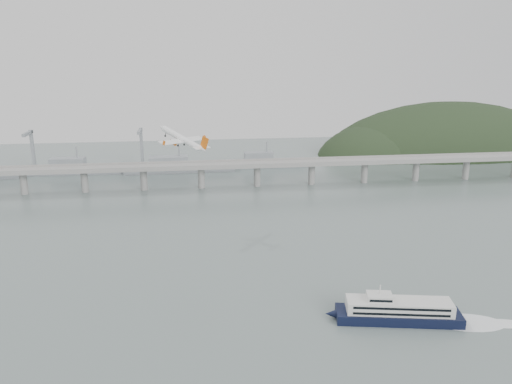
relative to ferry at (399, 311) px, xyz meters
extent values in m
plane|color=slate|center=(-52.66, 39.22, -4.70)|extent=(900.00, 900.00, 0.00)
cube|color=gray|center=(-52.66, 239.22, 15.30)|extent=(800.00, 22.00, 2.20)
cube|color=gray|center=(-52.66, 228.72, 17.30)|extent=(800.00, 0.60, 1.80)
cube|color=gray|center=(-52.66, 249.72, 17.30)|extent=(800.00, 0.60, 1.80)
cylinder|color=gray|center=(-232.66, 239.22, 4.80)|extent=(6.00, 6.00, 21.00)
cylinder|color=gray|center=(-182.66, 239.22, 4.80)|extent=(6.00, 6.00, 21.00)
cylinder|color=gray|center=(-132.66, 239.22, 4.80)|extent=(6.00, 6.00, 21.00)
cylinder|color=gray|center=(-82.66, 239.22, 4.80)|extent=(6.00, 6.00, 21.00)
cylinder|color=gray|center=(-32.66, 239.22, 4.80)|extent=(6.00, 6.00, 21.00)
cylinder|color=gray|center=(17.34, 239.22, 4.80)|extent=(6.00, 6.00, 21.00)
cylinder|color=gray|center=(67.34, 239.22, 4.80)|extent=(6.00, 6.00, 21.00)
cylinder|color=gray|center=(117.34, 239.22, 4.80)|extent=(6.00, 6.00, 21.00)
cylinder|color=gray|center=(167.34, 239.22, 4.80)|extent=(6.00, 6.00, 21.00)
ellipsoid|color=black|center=(217.34, 369.22, -22.70)|extent=(320.00, 150.00, 156.00)
ellipsoid|color=black|center=(122.34, 359.22, -16.70)|extent=(140.00, 110.00, 96.00)
ellipsoid|color=black|center=(307.34, 379.22, -29.70)|extent=(220.00, 140.00, 120.00)
cube|color=gray|center=(-202.66, 309.22, -0.70)|extent=(95.67, 20.15, 8.00)
cube|color=gray|center=(-212.16, 309.22, 7.30)|extent=(33.90, 15.02, 8.00)
cylinder|color=gray|center=(-202.66, 309.22, 15.30)|extent=(1.60, 1.60, 14.00)
cube|color=gray|center=(-102.66, 304.22, -0.70)|extent=(110.55, 21.43, 8.00)
cube|color=gray|center=(-113.66, 304.22, 7.30)|extent=(39.01, 16.73, 8.00)
cylinder|color=gray|center=(-102.66, 304.22, 15.30)|extent=(1.60, 1.60, 14.00)
cube|color=gray|center=(-12.66, 314.22, -0.70)|extent=(85.00, 13.60, 8.00)
cube|color=gray|center=(-21.16, 314.22, 7.30)|extent=(29.75, 11.90, 8.00)
cylinder|color=gray|center=(-12.66, 314.22, 15.30)|extent=(1.60, 1.60, 14.00)
cube|color=gray|center=(-252.66, 339.22, 15.30)|extent=(3.00, 3.00, 40.00)
cube|color=gray|center=(-252.66, 329.22, 33.30)|extent=(3.00, 28.00, 3.00)
cube|color=gray|center=(-142.66, 339.22, 15.30)|extent=(3.00, 3.00, 40.00)
cube|color=gray|center=(-142.66, 329.22, 33.30)|extent=(3.00, 28.00, 3.00)
cube|color=black|center=(0.00, 0.00, -2.47)|extent=(57.31, 23.83, 4.46)
cone|color=black|center=(-29.56, 5.78, -2.47)|extent=(6.33, 5.45, 4.46)
cube|color=silver|center=(0.00, 0.00, 2.55)|extent=(48.12, 19.93, 5.58)
cube|color=black|center=(-1.08, -5.53, 4.00)|extent=(41.64, 8.30, 1.12)
cube|color=black|center=(-1.08, -5.53, 1.32)|extent=(41.64, 8.30, 1.12)
cube|color=black|center=(1.08, 5.53, 4.00)|extent=(41.64, 8.30, 1.12)
cube|color=black|center=(1.08, 5.53, 1.32)|extent=(41.64, 8.30, 1.12)
cube|color=silver|center=(-8.76, 1.71, 6.79)|extent=(12.45, 9.80, 2.90)
cube|color=black|center=(-9.52, -2.17, 6.79)|extent=(9.88, 2.06, 1.12)
cylinder|color=silver|center=(-8.76, 1.71, 10.35)|extent=(0.65, 0.65, 4.46)
ellipsoid|color=white|center=(30.66, -5.99, -4.65)|extent=(34.61, 21.92, 0.22)
ellipsoid|color=white|center=(45.98, -8.98, -4.65)|extent=(25.19, 12.50, 0.22)
cylinder|color=white|center=(-96.53, 129.79, 58.92)|extent=(24.79, 25.15, 13.82)
cone|color=white|center=(-109.16, 141.36, 64.59)|extent=(6.82, 6.78, 5.33)
cone|color=white|center=(-83.35, 117.76, 53.62)|extent=(7.67, 7.38, 5.69)
cube|color=white|center=(-96.04, 129.26, 57.50)|extent=(29.44, 32.34, 4.05)
cube|color=white|center=(-83.93, 118.35, 54.72)|extent=(11.56, 12.48, 2.07)
cube|color=#D75C0E|center=(-82.15, 116.98, 57.89)|extent=(5.77, 4.82, 8.56)
cylinder|color=#D75C0E|center=(-93.54, 135.26, 56.23)|extent=(5.59, 5.59, 3.99)
cylinder|color=black|center=(-95.19, 136.77, 56.97)|extent=(2.63, 2.56, 2.59)
cube|color=white|center=(-93.24, 135.06, 57.30)|extent=(2.52, 2.25, 2.18)
cylinder|color=#D75C0E|center=(-101.75, 125.98, 56.84)|extent=(5.59, 5.59, 3.99)
cylinder|color=black|center=(-103.41, 127.50, 57.59)|extent=(2.63, 2.56, 2.59)
cube|color=white|center=(-101.45, 125.79, 57.91)|extent=(2.52, 2.25, 2.18)
cylinder|color=black|center=(-94.64, 131.81, 55.43)|extent=(1.27, 1.03, 2.71)
cylinder|color=black|center=(-94.97, 132.02, 54.25)|extent=(1.50, 1.35, 1.59)
cylinder|color=black|center=(-98.52, 127.42, 55.72)|extent=(1.27, 1.03, 2.71)
cylinder|color=black|center=(-98.85, 127.64, 54.55)|extent=(1.50, 1.35, 1.59)
cylinder|color=black|center=(-106.84, 139.01, 60.18)|extent=(1.27, 1.03, 2.71)
cylinder|color=black|center=(-107.17, 139.23, 59.00)|extent=(1.50, 1.35, 1.59)
cube|color=#D75C0E|center=(-81.40, 141.91, 57.12)|extent=(2.13, 1.79, 3.14)
cube|color=#D75C0E|center=(-106.79, 113.25, 59.03)|extent=(2.13, 1.79, 3.14)
camera|label=1|loc=(-90.00, -191.63, 113.34)|focal=35.00mm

